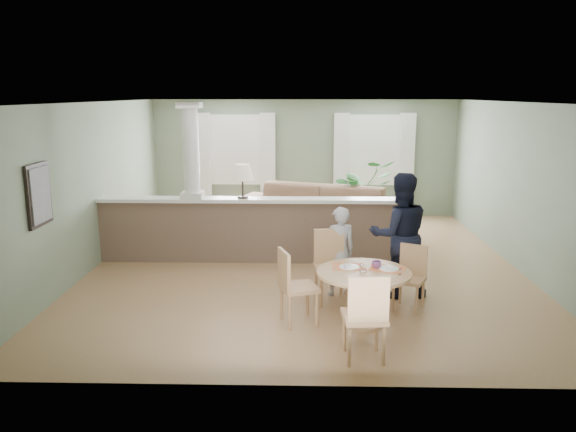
{
  "coord_description": "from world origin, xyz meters",
  "views": [
    {
      "loc": [
        -0.06,
        -9.08,
        2.84
      ],
      "look_at": [
        -0.26,
        -1.0,
        1.07
      ],
      "focal_mm": 35.0,
      "sensor_mm": 36.0,
      "label": 1
    }
  ],
  "objects_px": {
    "houseplant": "(361,193)",
    "chair_near": "(366,314)",
    "chair_side": "(293,283)",
    "dining_table": "(364,282)",
    "chair_far_man": "(411,274)",
    "man_person": "(400,235)",
    "chair_far_boy": "(331,262)",
    "child_person": "(339,251)",
    "sofa": "(316,211)"
  },
  "relations": [
    {
      "from": "chair_near",
      "to": "chair_far_man",
      "type": "bearing_deg",
      "value": -120.39
    },
    {
      "from": "houseplant",
      "to": "sofa",
      "type": "bearing_deg",
      "value": -142.97
    },
    {
      "from": "chair_far_boy",
      "to": "chair_far_man",
      "type": "bearing_deg",
      "value": -23.89
    },
    {
      "from": "chair_far_boy",
      "to": "man_person",
      "type": "bearing_deg",
      "value": 3.4
    },
    {
      "from": "chair_far_man",
      "to": "child_person",
      "type": "relative_size",
      "value": 0.67
    },
    {
      "from": "chair_near",
      "to": "chair_far_boy",
      "type": "bearing_deg",
      "value": -85.75
    },
    {
      "from": "chair_near",
      "to": "man_person",
      "type": "relative_size",
      "value": 0.56
    },
    {
      "from": "chair_far_boy",
      "to": "chair_near",
      "type": "distance_m",
      "value": 1.88
    },
    {
      "from": "sofa",
      "to": "houseplant",
      "type": "bearing_deg",
      "value": 56.66
    },
    {
      "from": "sofa",
      "to": "chair_side",
      "type": "height_order",
      "value": "sofa"
    },
    {
      "from": "chair_far_man",
      "to": "man_person",
      "type": "distance_m",
      "value": 0.65
    },
    {
      "from": "chair_far_man",
      "to": "sofa",
      "type": "bearing_deg",
      "value": 133.4
    },
    {
      "from": "houseplant",
      "to": "child_person",
      "type": "height_order",
      "value": "houseplant"
    },
    {
      "from": "child_person",
      "to": "man_person",
      "type": "distance_m",
      "value": 0.88
    },
    {
      "from": "dining_table",
      "to": "chair_far_man",
      "type": "bearing_deg",
      "value": 40.68
    },
    {
      "from": "houseplant",
      "to": "child_person",
      "type": "relative_size",
      "value": 1.14
    },
    {
      "from": "sofa",
      "to": "chair_far_man",
      "type": "height_order",
      "value": "sofa"
    },
    {
      "from": "houseplant",
      "to": "dining_table",
      "type": "distance_m",
      "value": 5.35
    },
    {
      "from": "dining_table",
      "to": "chair_side",
      "type": "height_order",
      "value": "chair_side"
    },
    {
      "from": "dining_table",
      "to": "chair_far_man",
      "type": "distance_m",
      "value": 0.91
    },
    {
      "from": "chair_side",
      "to": "man_person",
      "type": "bearing_deg",
      "value": -73.34
    },
    {
      "from": "houseplant",
      "to": "child_person",
      "type": "distance_m",
      "value": 4.31
    },
    {
      "from": "chair_far_man",
      "to": "chair_near",
      "type": "distance_m",
      "value": 1.77
    },
    {
      "from": "chair_near",
      "to": "child_person",
      "type": "bearing_deg",
      "value": -90.2
    },
    {
      "from": "sofa",
      "to": "dining_table",
      "type": "relative_size",
      "value": 2.9
    },
    {
      "from": "dining_table",
      "to": "chair_near",
      "type": "height_order",
      "value": "chair_near"
    },
    {
      "from": "chair_near",
      "to": "chair_side",
      "type": "relative_size",
      "value": 1.04
    },
    {
      "from": "houseplant",
      "to": "chair_near",
      "type": "xyz_separation_m",
      "value": [
        -0.59,
        -6.32,
        -0.18
      ]
    },
    {
      "from": "sofa",
      "to": "chair_far_boy",
      "type": "relative_size",
      "value": 3.39
    },
    {
      "from": "child_person",
      "to": "man_person",
      "type": "bearing_deg",
      "value": 165.64
    },
    {
      "from": "houseplant",
      "to": "chair_side",
      "type": "height_order",
      "value": "houseplant"
    },
    {
      "from": "dining_table",
      "to": "child_person",
      "type": "distance_m",
      "value": 1.11
    },
    {
      "from": "dining_table",
      "to": "child_person",
      "type": "bearing_deg",
      "value": 102.41
    },
    {
      "from": "sofa",
      "to": "dining_table",
      "type": "bearing_deg",
      "value": -64.3
    },
    {
      "from": "child_person",
      "to": "man_person",
      "type": "relative_size",
      "value": 0.73
    },
    {
      "from": "chair_far_man",
      "to": "child_person",
      "type": "height_order",
      "value": "child_person"
    },
    {
      "from": "sofa",
      "to": "houseplant",
      "type": "xyz_separation_m",
      "value": [
        0.99,
        0.75,
        0.24
      ]
    },
    {
      "from": "chair_near",
      "to": "chair_side",
      "type": "bearing_deg",
      "value": -56.64
    },
    {
      "from": "chair_side",
      "to": "child_person",
      "type": "xyz_separation_m",
      "value": [
        0.64,
        1.06,
        0.12
      ]
    },
    {
      "from": "chair_far_boy",
      "to": "chair_near",
      "type": "xyz_separation_m",
      "value": [
        0.28,
        -1.86,
        0.0
      ]
    },
    {
      "from": "chair_far_man",
      "to": "child_person",
      "type": "distance_m",
      "value": 1.06
    },
    {
      "from": "houseplant",
      "to": "chair_near",
      "type": "relative_size",
      "value": 1.47
    },
    {
      "from": "chair_far_boy",
      "to": "child_person",
      "type": "xyz_separation_m",
      "value": [
        0.13,
        0.21,
        0.1
      ]
    },
    {
      "from": "chair_far_man",
      "to": "man_person",
      "type": "bearing_deg",
      "value": 126.22
    },
    {
      "from": "houseplant",
      "to": "chair_far_boy",
      "type": "xyz_separation_m",
      "value": [
        -0.87,
        -4.46,
        -0.19
      ]
    },
    {
      "from": "sofa",
      "to": "man_person",
      "type": "distance_m",
      "value": 3.68
    },
    {
      "from": "sofa",
      "to": "houseplant",
      "type": "distance_m",
      "value": 1.26
    },
    {
      "from": "chair_far_boy",
      "to": "chair_far_man",
      "type": "height_order",
      "value": "chair_far_boy"
    },
    {
      "from": "dining_table",
      "to": "sofa",
      "type": "bearing_deg",
      "value": 96.08
    },
    {
      "from": "sofa",
      "to": "chair_far_man",
      "type": "bearing_deg",
      "value": -53.93
    }
  ]
}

